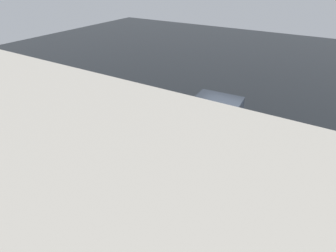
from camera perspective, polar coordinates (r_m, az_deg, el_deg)
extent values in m
plane|color=black|center=(13.81, 11.03, -3.65)|extent=(60.00, 60.00, 0.00)
cube|color=gray|center=(10.80, 2.45, -14.51)|extent=(24.00, 3.20, 0.04)
cube|color=blue|center=(14.35, 9.34, 1.69)|extent=(3.99, 1.93, 0.99)
cube|color=#1E232B|center=(13.87, 10.85, 4.56)|extent=(2.42, 1.63, 0.77)
cylinder|color=black|center=(14.41, 3.40, -0.06)|extent=(0.61, 0.26, 0.60)
cylinder|color=black|center=(15.55, 5.64, 2.34)|extent=(0.61, 0.26, 0.60)
cylinder|color=black|center=(13.73, 13.19, -2.66)|extent=(0.61, 0.26, 0.60)
cylinder|color=black|center=(14.92, 14.75, 0.05)|extent=(0.61, 0.26, 0.60)
cylinder|color=black|center=(11.83, 32.68, -13.93)|extent=(0.61, 0.24, 0.60)
cylinder|color=#197A2D|center=(13.14, -10.20, -3.89)|extent=(0.22, 0.22, 0.62)
sphere|color=#197A2D|center=(12.94, -10.34, -2.57)|extent=(0.26, 0.26, 0.26)
cylinder|color=#197A2D|center=(13.01, -9.69, -3.84)|extent=(0.10, 0.09, 0.09)
cylinder|color=#197A2D|center=(13.19, -10.76, -3.41)|extent=(0.10, 0.09, 0.09)
cylinder|color=#2D2D2D|center=(13.30, -10.09, -4.88)|extent=(0.31, 0.31, 0.06)
cube|color=#1E8C4C|center=(13.58, -14.38, -1.11)|extent=(0.27, 0.38, 0.55)
sphere|color=tan|center=(13.38, -14.59, 0.29)|extent=(0.22, 0.22, 0.22)
cylinder|color=#1E1E2D|center=(13.89, -13.88, -2.68)|extent=(0.13, 0.13, 0.45)
cylinder|color=#1E1E2D|center=(13.78, -14.35, -3.04)|extent=(0.13, 0.13, 0.45)
cylinder|color=#1E8C4C|center=(13.73, -13.75, -0.63)|extent=(0.09, 0.09, 0.50)
cylinder|color=#1E8C4C|center=(13.43, -15.02, -1.59)|extent=(0.09, 0.09, 0.50)
cylinder|color=#B7BABF|center=(8.97, 7.05, -22.65)|extent=(0.04, 0.04, 1.05)
cylinder|color=#B7BABF|center=(10.09, -9.61, -15.07)|extent=(0.04, 0.04, 1.05)
cylinder|color=#B7BABF|center=(11.92, -21.23, -8.64)|extent=(0.04, 0.04, 1.05)
cylinder|color=#B7BABF|center=(9.06, -2.01, -16.89)|extent=(9.29, 0.04, 0.04)
cylinder|color=#B7BABF|center=(9.38, -1.96, -18.61)|extent=(9.29, 0.04, 0.04)
cylinder|color=#4C4C51|center=(12.12, -14.86, -2.73)|extent=(0.07, 0.07, 2.40)
cube|color=black|center=(11.64, -15.48, 1.17)|extent=(0.04, 0.44, 0.44)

